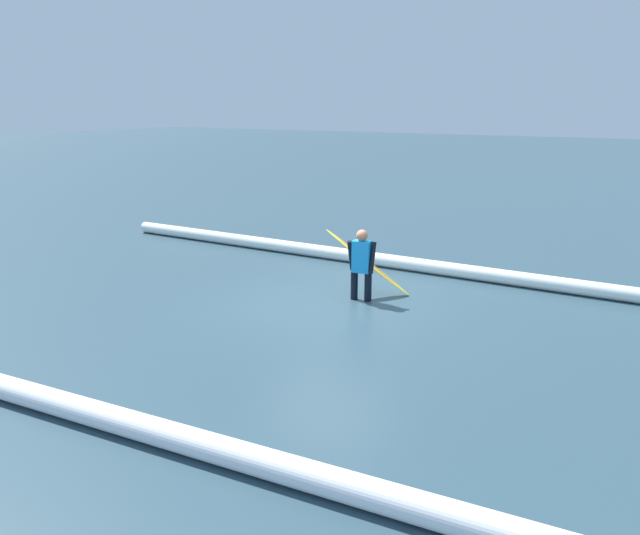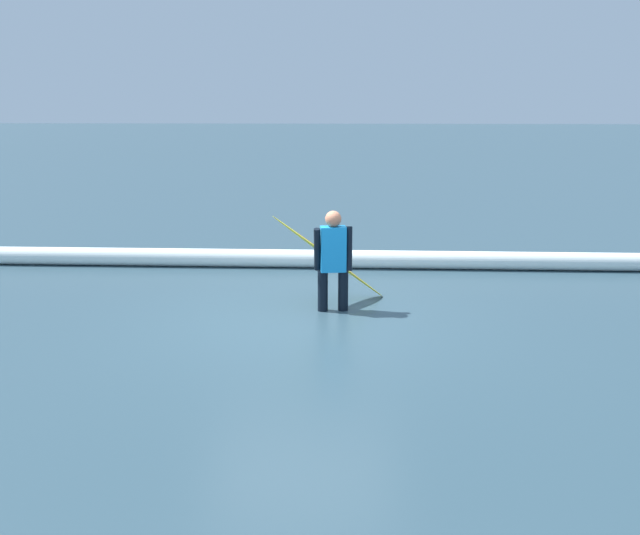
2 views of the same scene
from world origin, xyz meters
TOP-DOWN VIEW (x-y plane):
  - ground_plane at (0.00, 0.00)m, footprint 126.58×126.58m
  - surfer at (-0.41, -0.50)m, footprint 0.52×0.28m
  - surfboard at (-0.36, -0.90)m, footprint 1.67×0.92m
  - wave_crest_foreground at (0.77, -3.05)m, footprint 14.50×0.44m

SIDE VIEW (x-z plane):
  - ground_plane at x=0.00m, z-range 0.00..0.00m
  - wave_crest_foreground at x=0.77m, z-range 0.00..0.31m
  - surfboard at x=-0.36m, z-range -0.01..1.31m
  - surfer at x=-0.41m, z-range 0.07..1.45m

